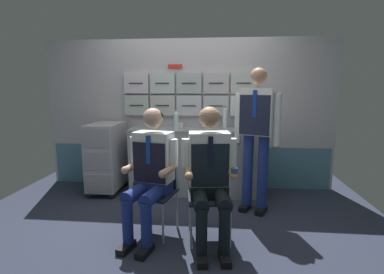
# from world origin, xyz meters

# --- Properties ---
(ground) EXTENTS (4.80, 4.80, 0.04)m
(ground) POSITION_xyz_m (0.00, 0.00, -0.02)
(ground) COLOR #292E3F
(galley_bulkhead) EXTENTS (4.20, 0.14, 2.15)m
(galley_bulkhead) POSITION_xyz_m (0.00, 1.37, 1.07)
(galley_bulkhead) COLOR #B9B2B8
(galley_bulkhead) RESTS_ON ground
(galley_counter) EXTENTS (1.79, 0.53, 0.91)m
(galley_counter) POSITION_xyz_m (0.13, 1.09, 0.46)
(galley_counter) COLOR #94999C
(galley_counter) RESTS_ON ground
(service_trolley) EXTENTS (0.40, 0.65, 0.98)m
(service_trolley) POSITION_xyz_m (-1.11, 0.99, 0.52)
(service_trolley) COLOR black
(service_trolley) RESTS_ON ground
(folding_chair_left) EXTENTS (0.48, 0.48, 0.83)m
(folding_chair_left) POSITION_xyz_m (-0.16, -0.04, 0.51)
(folding_chair_left) COLOR #A8AAAF
(folding_chair_left) RESTS_ON ground
(crew_member_left) EXTENTS (0.53, 0.68, 1.27)m
(crew_member_left) POSITION_xyz_m (-0.19, -0.19, 0.70)
(crew_member_left) COLOR black
(crew_member_left) RESTS_ON ground
(folding_chair_right) EXTENTS (0.45, 0.45, 0.83)m
(folding_chair_right) POSITION_xyz_m (0.36, -0.10, 0.51)
(folding_chair_right) COLOR #A8AAAF
(folding_chair_right) RESTS_ON ground
(crew_member_right) EXTENTS (0.53, 0.67, 1.30)m
(crew_member_right) POSITION_xyz_m (0.38, -0.25, 0.72)
(crew_member_right) COLOR black
(crew_member_right) RESTS_ON ground
(crew_member_standing) EXTENTS (0.50, 0.37, 1.69)m
(crew_member_standing) POSITION_xyz_m (0.89, 0.53, 1.01)
(crew_member_standing) COLOR black
(crew_member_standing) RESTS_ON ground
(water_bottle_tall) EXTENTS (0.07, 0.07, 0.30)m
(water_bottle_tall) POSITION_xyz_m (0.32, 1.18, 1.05)
(water_bottle_tall) COLOR silver
(water_bottle_tall) RESTS_ON galley_counter
(water_bottle_short) EXTENTS (0.07, 0.07, 0.25)m
(water_bottle_short) POSITION_xyz_m (0.71, 1.21, 1.03)
(water_bottle_short) COLOR silver
(water_bottle_short) RESTS_ON galley_counter
(water_bottle_blue_cap) EXTENTS (0.06, 0.06, 0.30)m
(water_bottle_blue_cap) POSITION_xyz_m (0.54, 1.25, 1.05)
(water_bottle_blue_cap) COLOR silver
(water_bottle_blue_cap) RESTS_ON galley_counter
(sparkling_bottle_green) EXTENTS (0.07, 0.07, 0.25)m
(sparkling_bottle_green) POSITION_xyz_m (-0.12, 1.04, 1.03)
(sparkling_bottle_green) COLOR silver
(sparkling_bottle_green) RESTS_ON galley_counter
(paper_cup_tan) EXTENTS (0.07, 0.07, 0.06)m
(paper_cup_tan) POSITION_xyz_m (-0.45, 1.17, 0.94)
(paper_cup_tan) COLOR silver
(paper_cup_tan) RESTS_ON galley_counter
(paper_cup_blue) EXTENTS (0.08, 0.08, 0.07)m
(paper_cup_blue) POSITION_xyz_m (-0.08, 1.14, 0.95)
(paper_cup_blue) COLOR white
(paper_cup_blue) RESTS_ON galley_counter
(coffee_cup_spare) EXTENTS (0.07, 0.07, 0.06)m
(coffee_cup_spare) POSITION_xyz_m (0.85, 0.93, 0.94)
(coffee_cup_spare) COLOR tan
(coffee_cup_spare) RESTS_ON galley_counter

